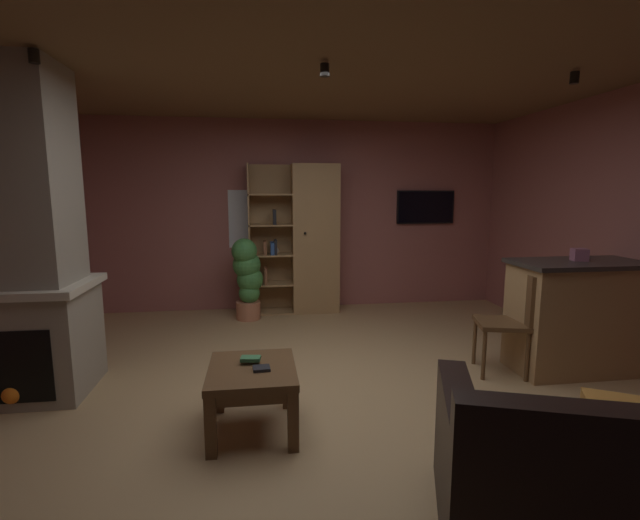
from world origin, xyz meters
TOP-DOWN VIEW (x-y plane):
  - floor at (0.00, 0.00)m, footprint 5.79×5.76m
  - wall_back at (0.00, 2.91)m, footprint 5.91×0.06m
  - ceiling at (0.00, 0.00)m, footprint 5.79×5.76m
  - window_pane_back at (-0.53, 2.88)m, footprint 0.77×0.01m
  - stone_fireplace at (-2.35, 0.43)m, footprint 0.96×0.83m
  - bookshelf_cabinet at (0.16, 2.64)m, footprint 1.20×0.41m
  - kitchen_bar_counter at (2.45, 0.24)m, footprint 1.41×0.60m
  - tissue_box at (2.32, 0.26)m, footprint 0.15×0.15m
  - leather_couch at (1.11, -1.72)m, footprint 1.84×1.38m
  - coffee_table at (-0.58, -0.40)m, footprint 0.59×0.66m
  - table_book_0 at (-0.51, -0.46)m, footprint 0.12×0.10m
  - table_book_1 at (-0.59, -0.33)m, footprint 0.15×0.10m
  - dining_chair at (1.70, 0.26)m, footprint 0.51×0.51m
  - potted_floor_plant at (-0.66, 2.35)m, footprint 0.39×0.39m
  - wall_mounted_tv at (1.87, 2.85)m, footprint 0.84×0.06m
  - track_light_spot_0 at (-1.97, 0.07)m, footprint 0.07×0.07m
  - track_light_spot_1 at (0.00, 0.15)m, footprint 0.07×0.07m
  - track_light_spot_2 at (2.00, 0.09)m, footprint 0.07×0.07m

SIDE VIEW (x-z plane):
  - floor at x=0.00m, z-range -0.02..0.00m
  - leather_couch at x=1.11m, z-range -0.11..0.73m
  - coffee_table at x=-0.58m, z-range 0.14..0.59m
  - table_book_0 at x=-0.51m, z-range 0.45..0.47m
  - table_book_1 at x=-0.59m, z-range 0.47..0.50m
  - kitchen_bar_counter at x=2.45m, z-range 0.00..1.02m
  - dining_chair at x=1.70m, z-range 0.07..0.99m
  - potted_floor_plant at x=-0.66m, z-range 0.04..1.09m
  - bookshelf_cabinet at x=0.16m, z-range -0.01..1.97m
  - tissue_box at x=2.32m, z-range 1.01..1.12m
  - stone_fireplace at x=-2.35m, z-range -0.13..2.46m
  - window_pane_back at x=-0.53m, z-range 0.86..1.65m
  - wall_back at x=0.00m, z-range 0.00..2.59m
  - wall_mounted_tv at x=1.87m, z-range 1.17..1.64m
  - track_light_spot_0 at x=-1.97m, z-range 2.47..2.56m
  - track_light_spot_1 at x=0.00m, z-range 2.47..2.56m
  - track_light_spot_2 at x=2.00m, z-range 2.47..2.56m
  - ceiling at x=0.00m, z-range 2.59..2.61m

